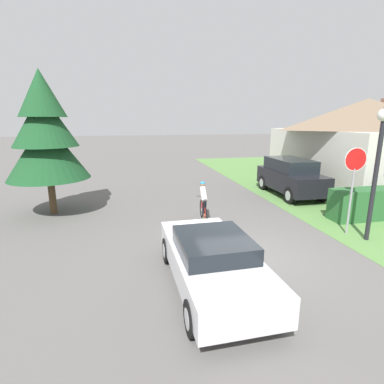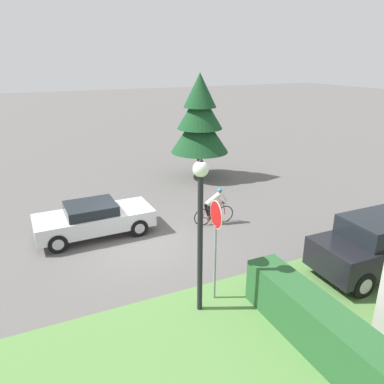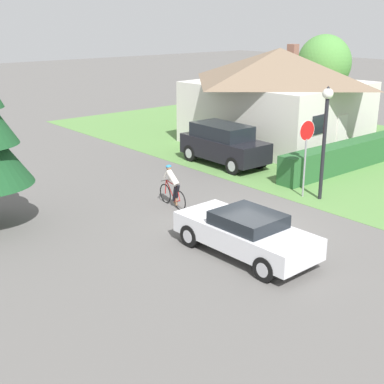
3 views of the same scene
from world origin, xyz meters
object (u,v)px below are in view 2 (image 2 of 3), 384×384
object	(u,v)px
street_lamp	(200,210)
parked_suv_right	(381,244)
sedan_left_lane	(94,219)
conifer_tall_near	(200,119)
cyclist	(214,207)
stop_sign	(216,230)

from	to	relation	value
street_lamp	parked_suv_right	bearing A→B (deg)	83.98
sedan_left_lane	conifer_tall_near	bearing A→B (deg)	34.59
parked_suv_right	street_lamp	bearing A→B (deg)	174.83
sedan_left_lane	cyclist	distance (m)	4.80
parked_suv_right	conifer_tall_near	xyz separation A→B (m)	(-11.45, -0.83, 2.37)
stop_sign	conifer_tall_near	size ratio (longest dim) A/B	0.52
sedan_left_lane	conifer_tall_near	world-z (taller)	conifer_tall_near
cyclist	conifer_tall_near	xyz separation A→B (m)	(-5.98, 2.25, 2.62)
sedan_left_lane	conifer_tall_near	distance (m)	8.96
street_lamp	conifer_tall_near	size ratio (longest dim) A/B	0.74
parked_suv_right	stop_sign	size ratio (longest dim) A/B	1.48
street_lamp	conifer_tall_near	distance (m)	12.02
street_lamp	conifer_tall_near	bearing A→B (deg)	154.15
parked_suv_right	conifer_tall_near	world-z (taller)	conifer_tall_near
cyclist	stop_sign	xyz separation A→B (m)	(4.56, -2.39, 1.42)
cyclist	parked_suv_right	distance (m)	6.29
cyclist	conifer_tall_near	world-z (taller)	conifer_tall_near
cyclist	street_lamp	distance (m)	6.10
sedan_left_lane	street_lamp	size ratio (longest dim) A/B	1.03
conifer_tall_near	parked_suv_right	bearing A→B (deg)	4.16
sedan_left_lane	street_lamp	bearing A→B (deg)	-74.85
parked_suv_right	street_lamp	distance (m)	6.42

